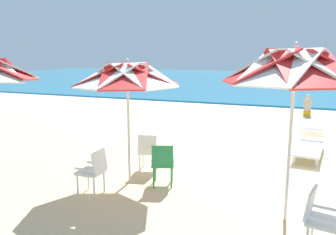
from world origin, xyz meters
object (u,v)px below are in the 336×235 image
(plastic_chair_0, at_px, (320,217))
(plastic_chair_1, at_px, (148,150))
(beach_umbrella_1, at_px, (127,76))
(plastic_chair_3, at_px, (94,169))
(beachgoer_seated, at_px, (307,109))
(plastic_chair_2, at_px, (163,162))
(beach_umbrella_0, at_px, (295,68))
(sun_lounger_1, at_px, (309,145))

(plastic_chair_0, bearing_deg, plastic_chair_1, 149.15)
(beach_umbrella_1, bearing_deg, plastic_chair_3, -111.09)
(beachgoer_seated, bearing_deg, plastic_chair_2, -105.06)
(plastic_chair_0, relative_size, beachgoer_seated, 0.94)
(beach_umbrella_1, bearing_deg, plastic_chair_2, 6.77)
(beach_umbrella_0, relative_size, plastic_chair_0, 3.22)
(sun_lounger_1, xyz_separation_m, beachgoer_seated, (-0.06, 6.51, 0.01))
(plastic_chair_3, bearing_deg, plastic_chair_0, -7.29)
(sun_lounger_1, bearing_deg, plastic_chair_0, -88.60)
(plastic_chair_1, relative_size, plastic_chair_2, 1.00)
(plastic_chair_2, bearing_deg, beach_umbrella_0, -14.42)
(plastic_chair_2, distance_m, sun_lounger_1, 4.32)
(plastic_chair_1, distance_m, plastic_chair_3, 1.63)
(plastic_chair_0, xyz_separation_m, sun_lounger_1, (-0.12, 4.73, -0.22))
(plastic_chair_2, xyz_separation_m, plastic_chair_3, (-1.02, -0.89, 0.00))
(beach_umbrella_1, relative_size, plastic_chair_1, 2.92)
(beach_umbrella_0, xyz_separation_m, beachgoer_seated, (0.28, 10.47, -2.11))
(plastic_chair_3, height_order, sun_lounger_1, plastic_chair_3)
(beach_umbrella_1, height_order, plastic_chair_2, beach_umbrella_1)
(beach_umbrella_0, distance_m, plastic_chair_2, 3.10)
(beach_umbrella_1, bearing_deg, plastic_chair_1, 84.85)
(beach_umbrella_0, xyz_separation_m, plastic_chair_3, (-3.40, -0.28, -1.90))
(plastic_chair_3, bearing_deg, sun_lounger_1, 48.61)
(sun_lounger_1, relative_size, beachgoer_seated, 2.37)
(plastic_chair_0, distance_m, plastic_chair_2, 3.15)
(beach_umbrella_0, xyz_separation_m, beach_umbrella_1, (-3.08, 0.53, -0.21))
(beach_umbrella_1, relative_size, sun_lounger_1, 1.16)
(plastic_chair_0, height_order, plastic_chair_2, same)
(plastic_chair_1, bearing_deg, beach_umbrella_1, -95.15)
(beach_umbrella_0, xyz_separation_m, plastic_chair_0, (0.46, -0.78, -1.90))
(plastic_chair_3, bearing_deg, beach_umbrella_0, 4.78)
(plastic_chair_3, bearing_deg, beachgoer_seated, 71.13)
(plastic_chair_1, xyz_separation_m, sun_lounger_1, (3.36, 2.66, -0.22))
(plastic_chair_2, height_order, sun_lounger_1, plastic_chair_2)
(beach_umbrella_0, relative_size, plastic_chair_1, 3.22)
(plastic_chair_0, distance_m, plastic_chair_3, 3.89)
(plastic_chair_1, xyz_separation_m, plastic_chair_3, (-0.38, -1.58, 0.00))
(beach_umbrella_1, height_order, plastic_chair_1, beach_umbrella_1)
(plastic_chair_0, distance_m, beach_umbrella_1, 4.14)
(beach_umbrella_0, distance_m, beachgoer_seated, 10.68)
(beach_umbrella_0, distance_m, plastic_chair_0, 2.11)
(plastic_chair_0, height_order, beachgoer_seated, beachgoer_seated)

